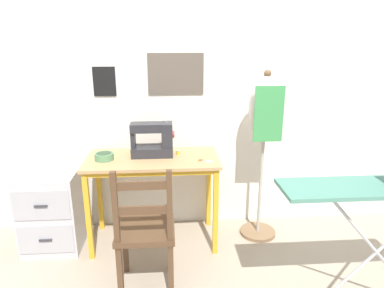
{
  "coord_description": "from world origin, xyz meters",
  "views": [
    {
      "loc": [
        0.14,
        -2.42,
        1.7
      ],
      "look_at": [
        0.33,
        0.24,
        0.89
      ],
      "focal_mm": 32.0,
      "sensor_mm": 36.0,
      "label": 1
    }
  ],
  "objects": [
    {
      "name": "scissors",
      "position": [
        0.41,
        0.16,
        0.78
      ],
      "size": [
        0.12,
        0.08,
        0.01
      ],
      "color": "silver",
      "rests_on": "sewing_table"
    },
    {
      "name": "ground_plane",
      "position": [
        0.0,
        0.0,
        0.0
      ],
      "size": [
        14.0,
        14.0,
        0.0
      ],
      "primitive_type": "plane",
      "color": "tan"
    },
    {
      "name": "wooden_chair",
      "position": [
        -0.03,
        -0.34,
        0.45
      ],
      "size": [
        0.4,
        0.38,
        0.95
      ],
      "color": "#513823",
      "rests_on": "ground_plane"
    },
    {
      "name": "wall_back",
      "position": [
        0.0,
        0.61,
        1.28
      ],
      "size": [
        10.0,
        0.07,
        2.55
      ],
      "color": "silver",
      "rests_on": "ground_plane"
    },
    {
      "name": "sewing_table",
      "position": [
        0.0,
        0.26,
        0.67
      ],
      "size": [
        1.09,
        0.54,
        0.77
      ],
      "color": "tan",
      "rests_on": "ground_plane"
    },
    {
      "name": "dress_form",
      "position": [
        0.94,
        0.3,
        1.06
      ],
      "size": [
        0.32,
        0.32,
        1.48
      ],
      "color": "#846647",
      "rests_on": "ground_plane"
    },
    {
      "name": "filing_cabinet",
      "position": [
        -0.85,
        0.28,
        0.34
      ],
      "size": [
        0.47,
        0.52,
        0.68
      ],
      "color": "#B7B7BC",
      "rests_on": "ground_plane"
    },
    {
      "name": "sewing_machine",
      "position": [
        0.02,
        0.33,
        0.91
      ],
      "size": [
        0.36,
        0.19,
        0.3
      ],
      "color": "#28282D",
      "rests_on": "sewing_table"
    },
    {
      "name": "fabric_bowl",
      "position": [
        -0.39,
        0.25,
        0.8
      ],
      "size": [
        0.15,
        0.15,
        0.06
      ],
      "color": "#56895B",
      "rests_on": "sewing_table"
    },
    {
      "name": "thread_spool_near_machine",
      "position": [
        0.21,
        0.32,
        0.8
      ],
      "size": [
        0.03,
        0.03,
        0.04
      ],
      "color": "yellow",
      "rests_on": "sewing_table"
    }
  ]
}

